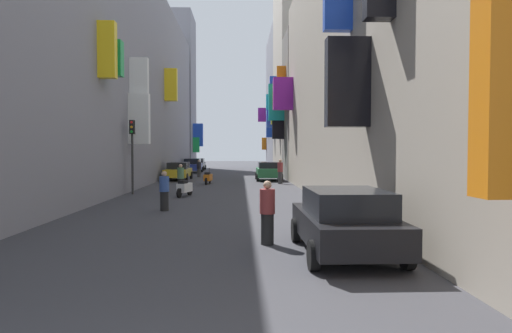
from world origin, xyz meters
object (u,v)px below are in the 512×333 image
Objects in this scene: parked_car_yellow at (178,171)px; pedestrian_near_right at (267,213)px; parked_car_blue at (193,165)px; parked_car_black at (345,220)px; scooter_white at (185,188)px; pedestrian_crossing at (181,178)px; pedestrian_near_left at (199,169)px; pedestrian_far_away at (280,171)px; parked_car_green at (269,171)px; traffic_light_near_corner at (132,144)px; scooter_orange at (208,178)px; pedestrian_mid_street at (164,191)px; scooter_black at (185,171)px; parked_car_silver at (198,164)px.

pedestrian_near_right is at bearing -76.89° from parked_car_yellow.
parked_car_blue is at bearing 90.76° from parked_car_yellow.
parked_car_black reaches higher than scooter_white.
parked_car_blue is 2.45× the size of pedestrian_crossing.
pedestrian_crossing is 14.71m from pedestrian_near_left.
pedestrian_far_away reaches higher than parked_car_blue.
parked_car_green is at bearing 67.02° from scooter_white.
parked_car_blue is 7.87m from pedestrian_near_left.
pedestrian_crossing is 1.01× the size of pedestrian_near_right.
traffic_light_near_corner is at bearing -91.62° from parked_car_blue.
pedestrian_near_right is at bearing -81.56° from scooter_orange.
parked_car_yellow is at bearing -89.24° from parked_car_blue.
pedestrian_near_right is at bearing -80.84° from parked_car_blue.
pedestrian_near_left is (-1.45, 8.50, 0.30)m from scooter_orange.
parked_car_blue is at bearing 94.20° from pedestrian_mid_street.
pedestrian_near_left and pedestrian_mid_street have the same top height.
scooter_white is at bearing -80.54° from parked_car_yellow.
scooter_orange is at bearing -141.79° from parked_car_green.
parked_car_black is 38.00m from parked_car_blue.
parked_car_black reaches higher than parked_car_yellow.
parked_car_yellow is 2.55× the size of pedestrian_far_away.
pedestrian_crossing is at bearing 102.53° from scooter_white.
scooter_black is 1.21× the size of pedestrian_near_right.
parked_car_blue is at bearing 89.37° from scooter_black.
scooter_orange is (-4.62, 21.02, -0.31)m from parked_car_black.
scooter_black is (-7.48, 6.54, -0.31)m from parked_car_green.
scooter_white and scooter_black have the same top height.
pedestrian_crossing is at bearing -119.82° from parked_car_green.
parked_car_yellow is 1.11× the size of parked_car_black.
scooter_orange is (2.98, -22.76, -0.30)m from parked_car_silver.
parked_car_yellow is 2.27× the size of scooter_orange.
pedestrian_crossing is (-5.61, -9.79, 0.02)m from parked_car_green.
parked_car_blue is 18.07m from pedestrian_far_away.
scooter_white is (-5.18, 12.55, -0.31)m from parked_car_black.
scooter_white is 3.99m from traffic_light_near_corner.
parked_car_silver is 24.12m from pedestrian_far_away.
parked_car_yellow is 1.10× the size of parked_car_silver.
parked_car_green is 3.58m from pedestrian_far_away.
pedestrian_crossing is (-0.50, 2.26, 0.33)m from scooter_white.
scooter_white is 1.08× the size of pedestrian_crossing.
pedestrian_far_away is (5.14, 0.04, 0.42)m from scooter_orange.
pedestrian_far_away is (6.21, 6.25, 0.08)m from pedestrian_crossing.
pedestrian_mid_street is (-0.11, -5.23, 0.30)m from scooter_white.
parked_car_blue is 2.48× the size of pedestrian_near_right.
pedestrian_mid_street is 0.88× the size of pedestrian_far_away.
parked_car_blue is at bearing 120.36° from parked_car_green.
pedestrian_near_right is 7.19m from pedestrian_mid_street.
scooter_orange is at bearing 87.18° from pedestrian_mid_street.
pedestrian_near_right reaches higher than parked_car_yellow.
parked_car_black reaches higher than scooter_orange.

